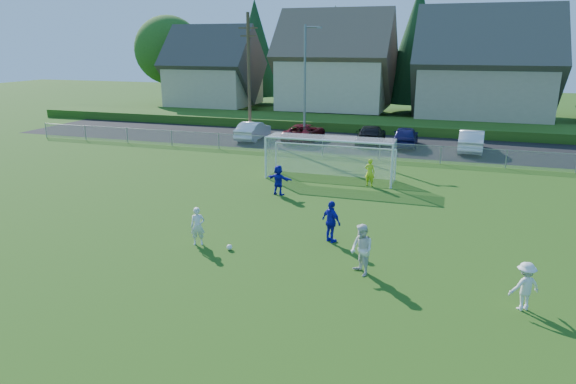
# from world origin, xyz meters

# --- Properties ---
(ground) EXTENTS (160.00, 160.00, 0.00)m
(ground) POSITION_xyz_m (0.00, 0.00, 0.00)
(ground) COLOR #193D0C
(ground) RESTS_ON ground
(asphalt_lot) EXTENTS (60.00, 60.00, 0.00)m
(asphalt_lot) POSITION_xyz_m (0.00, 27.50, 0.01)
(asphalt_lot) COLOR black
(asphalt_lot) RESTS_ON ground
(grass_embankment) EXTENTS (70.00, 6.00, 0.80)m
(grass_embankment) POSITION_xyz_m (0.00, 35.00, 0.40)
(grass_embankment) COLOR #1E420F
(grass_embankment) RESTS_ON ground
(soccer_ball) EXTENTS (0.22, 0.22, 0.22)m
(soccer_ball) POSITION_xyz_m (-1.16, 4.28, 0.11)
(soccer_ball) COLOR white
(soccer_ball) RESTS_ON ground
(player_white_a) EXTENTS (0.66, 0.56, 1.52)m
(player_white_a) POSITION_xyz_m (-2.57, 4.43, 0.76)
(player_white_a) COLOR silver
(player_white_a) RESTS_ON ground
(player_white_b) EXTENTS (1.08, 1.10, 1.79)m
(player_white_b) POSITION_xyz_m (4.03, 3.71, 0.90)
(player_white_b) COLOR silver
(player_white_b) RESTS_ON ground
(player_white_c) EXTENTS (1.12, 0.97, 1.51)m
(player_white_c) POSITION_xyz_m (9.06, 2.79, 0.75)
(player_white_c) COLOR silver
(player_white_c) RESTS_ON ground
(player_blue_a) EXTENTS (1.06, 0.90, 1.70)m
(player_blue_a) POSITION_xyz_m (2.35, 6.32, 0.85)
(player_blue_a) COLOR #1212AA
(player_blue_a) RESTS_ON ground
(player_blue_b) EXTENTS (1.53, 0.82, 1.58)m
(player_blue_b) POSITION_xyz_m (-1.82, 11.98, 0.79)
(player_blue_b) COLOR #1212AA
(player_blue_b) RESTS_ON ground
(goalkeeper) EXTENTS (0.62, 0.46, 1.56)m
(goalkeeper) POSITION_xyz_m (2.45, 15.13, 0.78)
(goalkeeper) COLOR #B7E11A
(goalkeeper) RESTS_ON ground
(car_b) EXTENTS (1.58, 4.53, 1.49)m
(car_b) POSITION_xyz_m (-8.99, 26.39, 0.75)
(car_b) COLOR silver
(car_b) RESTS_ON ground
(car_c) EXTENTS (2.64, 5.26, 1.43)m
(car_c) POSITION_xyz_m (-4.79, 26.96, 0.71)
(car_c) COLOR #580A11
(car_c) RESTS_ON ground
(car_d) EXTENTS (2.38, 5.20, 1.47)m
(car_d) POSITION_xyz_m (0.53, 27.39, 0.74)
(car_d) COLOR black
(car_d) RESTS_ON ground
(car_e) EXTENTS (2.00, 4.61, 1.55)m
(car_e) POSITION_xyz_m (3.19, 27.34, 0.77)
(car_e) COLOR #141447
(car_e) RESTS_ON ground
(car_f) EXTENTS (1.89, 4.90, 1.59)m
(car_f) POSITION_xyz_m (7.97, 26.85, 0.80)
(car_f) COLOR silver
(car_f) RESTS_ON ground
(soccer_goal) EXTENTS (7.42, 1.90, 2.50)m
(soccer_goal) POSITION_xyz_m (0.00, 16.05, 1.63)
(soccer_goal) COLOR white
(soccer_goal) RESTS_ON ground
(chainlink_fence) EXTENTS (52.06, 0.06, 1.20)m
(chainlink_fence) POSITION_xyz_m (0.00, 22.00, 0.63)
(chainlink_fence) COLOR gray
(chainlink_fence) RESTS_ON ground
(streetlight) EXTENTS (1.38, 0.18, 9.00)m
(streetlight) POSITION_xyz_m (-4.45, 26.00, 4.84)
(streetlight) COLOR slate
(streetlight) RESTS_ON ground
(utility_pole) EXTENTS (1.60, 0.26, 10.00)m
(utility_pole) POSITION_xyz_m (-9.50, 27.00, 5.15)
(utility_pole) COLOR #473321
(utility_pole) RESTS_ON ground
(houses_row) EXTENTS (53.90, 11.45, 13.27)m
(houses_row) POSITION_xyz_m (1.97, 42.46, 7.33)
(houses_row) COLOR tan
(houses_row) RESTS_ON ground
(tree_row) EXTENTS (65.98, 12.36, 13.80)m
(tree_row) POSITION_xyz_m (1.04, 48.74, 6.91)
(tree_row) COLOR #382616
(tree_row) RESTS_ON ground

